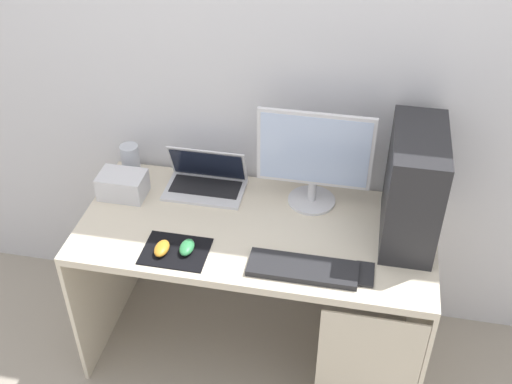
{
  "coord_description": "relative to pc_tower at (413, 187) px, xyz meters",
  "views": [
    {
      "loc": [
        0.38,
        -1.94,
        2.42
      ],
      "look_at": [
        0.0,
        0.0,
        0.93
      ],
      "focal_mm": 43.87,
      "sensor_mm": 36.0,
      "label": 1
    }
  ],
  "objects": [
    {
      "name": "projector",
      "position": [
        -1.22,
        0.02,
        -0.18
      ],
      "size": [
        0.2,
        0.14,
        0.11
      ],
      "primitive_type": "cube",
      "color": "silver",
      "rests_on": "desk"
    },
    {
      "name": "laptop",
      "position": [
        -0.88,
        0.13,
        -0.19
      ],
      "size": [
        0.35,
        0.21,
        0.2
      ],
      "color": "silver",
      "rests_on": "desk"
    },
    {
      "name": "keyboard",
      "position": [
        -0.38,
        -0.31,
        -0.22
      ],
      "size": [
        0.42,
        0.14,
        0.02
      ],
      "primitive_type": "cube",
      "color": "#232326",
      "rests_on": "desk"
    },
    {
      "name": "desk",
      "position": [
        -0.59,
        -0.1,
        -0.38
      ],
      "size": [
        1.47,
        0.69,
        0.75
      ],
      "color": "beige",
      "rests_on": "ground_plane"
    },
    {
      "name": "mouse_left",
      "position": [
        -0.84,
        -0.29,
        -0.21
      ],
      "size": [
        0.06,
        0.1,
        0.03
      ],
      "primitive_type": "ellipsoid",
      "color": "#338C4C",
      "rests_on": "mousepad"
    },
    {
      "name": "mousepad",
      "position": [
        -0.89,
        -0.3,
        -0.23
      ],
      "size": [
        0.26,
        0.2,
        0.0
      ],
      "primitive_type": "cube",
      "color": "black",
      "rests_on": "desk"
    },
    {
      "name": "cell_phone",
      "position": [
        -0.15,
        -0.28,
        -0.23
      ],
      "size": [
        0.07,
        0.13,
        0.01
      ],
      "primitive_type": "cube",
      "color": "#232326",
      "rests_on": "desk"
    },
    {
      "name": "speaker",
      "position": [
        -1.24,
        0.18,
        -0.16
      ],
      "size": [
        0.08,
        0.08,
        0.15
      ],
      "primitive_type": "cylinder",
      "color": "#B7BCC6",
      "rests_on": "desk"
    },
    {
      "name": "ground_plane",
      "position": [
        -0.6,
        -0.08,
        -0.98
      ],
      "size": [
        8.0,
        8.0,
        0.0
      ],
      "primitive_type": "plane",
      "color": "#9E9384"
    },
    {
      "name": "mouse_right",
      "position": [
        -0.94,
        -0.31,
        -0.21
      ],
      "size": [
        0.06,
        0.1,
        0.03
      ],
      "primitive_type": "ellipsoid",
      "color": "orange",
      "rests_on": "mousepad"
    },
    {
      "name": "monitor",
      "position": [
        -0.4,
        0.12,
        0.0
      ],
      "size": [
        0.48,
        0.21,
        0.45
      ],
      "color": "silver",
      "rests_on": "desk"
    },
    {
      "name": "pc_tower",
      "position": [
        0.0,
        0.0,
        0.0
      ],
      "size": [
        0.2,
        0.43,
        0.46
      ],
      "primitive_type": "cube",
      "color": "#232326",
      "rests_on": "desk"
    },
    {
      "name": "wall_back",
      "position": [
        -0.6,
        0.3,
        0.32
      ],
      "size": [
        4.0,
        0.05,
        2.6
      ],
      "color": "silver",
      "rests_on": "ground_plane"
    }
  ]
}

